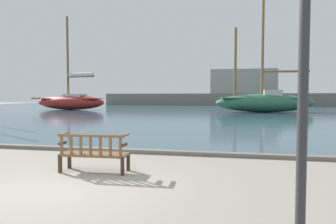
{
  "coord_description": "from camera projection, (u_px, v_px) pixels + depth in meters",
  "views": [
    {
      "loc": [
        3.13,
        -5.23,
        1.79
      ],
      "look_at": [
        -0.01,
        10.0,
        1.0
      ],
      "focal_mm": 32.0,
      "sensor_mm": 36.0,
      "label": 1
    }
  ],
  "objects": [
    {
      "name": "quay_edge_kerb",
      "position": [
        130.0,
        151.0,
        9.6
      ],
      "size": [
        40.0,
        0.3,
        0.12
      ],
      "primitive_type": "cube",
      "color": "slate",
      "rests_on": "ground"
    },
    {
      "name": "sailboat_centre_channel",
      "position": [
        70.0,
        101.0,
        39.6
      ],
      "size": [
        11.78,
        4.54,
        12.23
      ],
      "color": "maroon",
      "rests_on": "harbor_water"
    },
    {
      "name": "harbor_water",
      "position": [
        210.0,
        108.0,
        48.87
      ],
      "size": [
        100.0,
        80.0,
        0.08
      ],
      "primitive_type": "cube",
      "color": "#385666",
      "rests_on": "ground"
    },
    {
      "name": "lamp_post",
      "position": [
        304.0,
        55.0,
        3.5
      ],
      "size": [
        0.28,
        0.28,
        3.71
      ],
      "color": "#2D2D33",
      "rests_on": "ground"
    },
    {
      "name": "sailboat_nearest_port",
      "position": [
        264.0,
        101.0,
        33.2
      ],
      "size": [
        10.93,
        4.17,
        12.61
      ],
      "color": "#2D6647",
      "rests_on": "harbor_water"
    },
    {
      "name": "ground_plane",
      "position": [
        65.0,
        189.0,
        5.83
      ],
      "size": [
        160.0,
        160.0,
        0.0
      ],
      "primitive_type": "plane",
      "color": "gray"
    },
    {
      "name": "far_breakwater",
      "position": [
        223.0,
        94.0,
        58.46
      ],
      "size": [
        44.13,
        2.4,
        7.11
      ],
      "color": "slate",
      "rests_on": "ground"
    },
    {
      "name": "park_bench",
      "position": [
        94.0,
        152.0,
        7.1
      ],
      "size": [
        1.62,
        0.58,
        0.92
      ],
      "color": "#3D2A19",
      "rests_on": "ground"
    }
  ]
}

